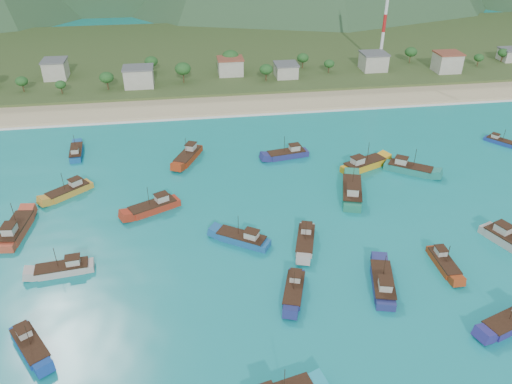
{
  "coord_description": "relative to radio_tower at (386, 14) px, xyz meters",
  "views": [
    {
      "loc": [
        -20.16,
        -75.08,
        59.61
      ],
      "look_at": [
        -6.42,
        18.0,
        3.0
      ],
      "focal_mm": 35.0,
      "sensor_mm": 36.0,
      "label": 1
    }
  ],
  "objects": [
    {
      "name": "boat_2",
      "position": [
        -84.36,
        -89.6,
        -20.11
      ],
      "size": [
        11.68,
        8.02,
        6.71
      ],
      "rotation": [
        0.0,
        0.0,
        2.03
      ],
      "color": "#AB2E19",
      "rests_on": "ground"
    },
    {
      "name": "boat_14",
      "position": [
        -111.69,
        -94.42,
        -20.0
      ],
      "size": [
        4.93,
        12.64,
        7.28
      ],
      "rotation": [
        0.0,
        0.0,
        6.18
      ],
      "color": "#BC442B",
      "rests_on": "ground"
    },
    {
      "name": "boat_7",
      "position": [
        -54.43,
        -106.25,
        -20.18
      ],
      "size": [
        6.16,
        11.13,
        6.31
      ],
      "rotation": [
        0.0,
        0.0,
        2.84
      ],
      "color": "#ABA299",
      "rests_on": "ground"
    },
    {
      "name": "boat_19",
      "position": [
        -66.64,
        -103.82,
        -20.15
      ],
      "size": [
        10.92,
        8.64,
        6.45
      ],
      "rotation": [
        0.0,
        0.0,
        1.0
      ],
      "color": "#1B5794",
      "rests_on": "ground"
    },
    {
      "name": "boat_18",
      "position": [
        -43.96,
        -120.58,
        -20.09
      ],
      "size": [
        6.2,
        11.99,
        6.8
      ],
      "rotation": [
        0.0,
        0.0,
        6.03
      ],
      "color": "navy",
      "rests_on": "ground"
    },
    {
      "name": "boat_27",
      "position": [
        -100.03,
        -108.16,
        -20.21
      ],
      "size": [
        10.66,
        4.24,
        6.13
      ],
      "rotation": [
        0.0,
        0.0,
        1.69
      ],
      "color": "#BAAEA7",
      "rests_on": "ground"
    },
    {
      "name": "boat_25",
      "position": [
        -22.16,
        -81.06,
        -20.06
      ],
      "size": [
        11.65,
        9.6,
        6.96
      ],
      "rotation": [
        0.0,
        0.0,
        4.1
      ],
      "color": "#207F73",
      "rests_on": "ground"
    },
    {
      "name": "ground",
      "position": [
        -55.45,
        -108.0,
        -20.93
      ],
      "size": [
        600.0,
        600.0,
        0.0
      ],
      "primitive_type": "plane",
      "color": "#0B8174",
      "rests_on": "ground"
    },
    {
      "name": "boat_1",
      "position": [
        -50.48,
        -68.64,
        -20.14
      ],
      "size": [
        11.41,
        5.06,
        6.51
      ],
      "rotation": [
        0.0,
        0.0,
        1.74
      ],
      "color": "navy",
      "rests_on": "ground"
    },
    {
      "name": "boat_24",
      "position": [
        -26.81,
        -132.17,
        -20.12
      ],
      "size": [
        11.65,
        6.72,
        6.61
      ],
      "rotation": [
        0.0,
        0.0,
        1.9
      ],
      "color": "navy",
      "rests_on": "ground"
    },
    {
      "name": "boat_0",
      "position": [
        -39.8,
        -90.1,
        -19.86
      ],
      "size": [
        7.8,
        14.19,
        8.04
      ],
      "rotation": [
        0.0,
        0.0,
        5.99
      ],
      "color": "#1C785A",
      "rests_on": "ground"
    },
    {
      "name": "beach",
      "position": [
        -55.45,
        -29.0,
        -20.93
      ],
      "size": [
        400.0,
        18.0,
        1.2
      ],
      "primitive_type": "cube",
      "color": "beige",
      "rests_on": "ground"
    },
    {
      "name": "boat_20",
      "position": [
        -103.82,
        -79.83,
        -20.17
      ],
      "size": [
        10.37,
        9.33,
        6.38
      ],
      "rotation": [
        0.0,
        0.0,
        2.26
      ],
      "color": "gold",
      "rests_on": "ground"
    },
    {
      "name": "village",
      "position": [
        -52.04,
        -6.4,
        -16.34
      ],
      "size": [
        215.99,
        25.11,
        6.76
      ],
      "color": "beige",
      "rests_on": "ground"
    },
    {
      "name": "boat_3",
      "position": [
        -105.34,
        -59.26,
        -20.25
      ],
      "size": [
        3.87,
        10.21,
        5.89
      ],
      "rotation": [
        0.0,
        0.0,
        0.09
      ],
      "color": "#145192",
      "rests_on": "ground"
    },
    {
      "name": "boat_23",
      "position": [
        -32.66,
        -77.51,
        -20.0
      ],
      "size": [
        12.8,
        8.3,
        7.31
      ],
      "rotation": [
        0.0,
        0.0,
        5.12
      ],
      "color": "gold",
      "rests_on": "ground"
    },
    {
      "name": "land",
      "position": [
        -55.45,
        32.0,
        -20.93
      ],
      "size": [
        400.0,
        110.0,
        2.4
      ],
      "primitive_type": "cube",
      "color": "#385123",
      "rests_on": "ground"
    },
    {
      "name": "surf_line",
      "position": [
        -55.45,
        -38.5,
        -20.93
      ],
      "size": [
        400.0,
        2.5,
        0.08
      ],
      "primitive_type": "cube",
      "color": "white",
      "rests_on": "ground"
    },
    {
      "name": "vegetation",
      "position": [
        -58.12,
        -4.53,
        -15.85
      ],
      "size": [
        272.75,
        25.58,
        8.67
      ],
      "color": "#235623",
      "rests_on": "ground"
    },
    {
      "name": "boat_21",
      "position": [
        -59.62,
        -119.72,
        -20.25
      ],
      "size": [
        5.95,
        10.4,
        5.9
      ],
      "rotation": [
        0.0,
        0.0,
        2.82
      ],
      "color": "navy",
      "rests_on": "ground"
    },
    {
      "name": "boat_28",
      "position": [
        -30.57,
        -116.5,
        -20.32
      ],
      "size": [
        2.86,
        9.4,
        5.54
      ],
      "rotation": [
        0.0,
        0.0,
        3.13
      ],
      "color": "#A13815",
      "rests_on": "ground"
    },
    {
      "name": "boat_26",
      "position": [
        -76.18,
        -66.17,
        -20.07
      ],
      "size": [
        8.13,
        12.06,
        6.92
      ],
      "rotation": [
        0.0,
        0.0,
        2.7
      ],
      "color": "#A33112",
      "rests_on": "ground"
    },
    {
      "name": "radio_tower",
      "position": [
        0.0,
        0.0,
        0.0
      ],
      "size": [
        1.2,
        1.2,
        38.67
      ],
      "color": "red",
      "rests_on": "ground"
    },
    {
      "name": "boat_17",
      "position": [
        -14.77,
        -112.66,
        -20.02
      ],
      "size": [
        7.84,
        12.66,
        7.21
      ],
      "rotation": [
        0.0,
        0.0,
        3.52
      ],
      "color": "#AEA69D",
      "rests_on": "ground"
    },
    {
      "name": "boat_16",
      "position": [
        9.44,
        -69.01,
        -20.45
      ],
      "size": [
        6.79,
        7.93,
        4.8
      ],
      "rotation": [
        0.0,
        0.0,
        3.79
      ],
      "color": "navy",
      "rests_on": "ground"
    },
    {
      "name": "boat_4",
      "position": [
        -101.8,
        -125.94,
        -20.24
      ],
      "size": [
        7.93,
        10.09,
        5.95
      ],
      "rotation": [
        0.0,
        0.0,
        3.71
      ],
      "color": "#153D97",
      "rests_on": "ground"
    }
  ]
}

